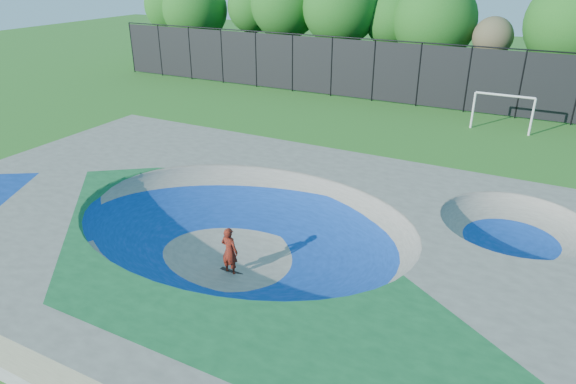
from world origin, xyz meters
name	(u,v)px	position (x,y,z in m)	size (l,w,h in m)	color
ground	(243,258)	(0.00, 0.00, 0.00)	(120.00, 120.00, 0.00)	#24621B
skate_deck	(242,237)	(0.00, 0.00, 0.75)	(22.00, 14.00, 1.50)	gray
skater	(230,251)	(0.14, -0.94, 0.77)	(0.56, 0.37, 1.55)	#B7270E
skateboard	(231,273)	(0.14, -0.94, 0.03)	(0.78, 0.22, 0.05)	black
soccer_goal	(503,106)	(5.50, 17.78, 1.44)	(3.15, 0.12, 2.08)	silver
fence	(419,74)	(0.00, 21.00, 2.10)	(48.09, 0.09, 4.04)	black
treeline	(446,18)	(0.32, 25.82, 5.06)	(52.42, 6.98, 8.31)	#4D3226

